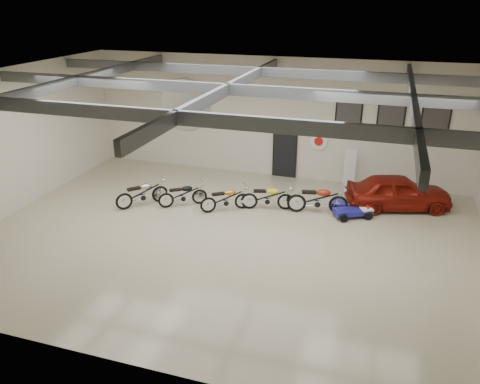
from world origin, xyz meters
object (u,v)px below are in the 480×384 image
(vintage_car, at_px, (398,192))
(go_kart, at_px, (357,209))
(motorcycle_yellow, at_px, (268,197))
(banner_stand, at_px, (350,168))
(motorcycle_black, at_px, (183,194))
(motorcycle_silver, at_px, (142,193))
(motorcycle_red, at_px, (318,199))
(motorcycle_gold, at_px, (225,198))

(vintage_car, bearing_deg, go_kart, 115.76)
(motorcycle_yellow, height_order, vintage_car, vintage_car)
(banner_stand, relative_size, motorcycle_black, 0.95)
(motorcycle_silver, distance_m, motorcycle_yellow, 4.62)
(vintage_car, bearing_deg, banner_stand, 35.28)
(banner_stand, xyz_separation_m, motorcycle_red, (-0.83, -2.81, -0.30))
(motorcycle_black, distance_m, vintage_car, 7.87)
(motorcycle_black, xyz_separation_m, motorcycle_red, (4.83, 0.88, 0.08))
(motorcycle_gold, xyz_separation_m, motorcycle_yellow, (1.41, 0.58, 0.02))
(banner_stand, height_order, vintage_car, banner_stand)
(motorcycle_silver, xyz_separation_m, motorcycle_red, (6.27, 1.31, 0.04))
(go_kart, bearing_deg, vintage_car, 13.55)
(motorcycle_yellow, bearing_deg, motorcycle_black, 177.42)
(motorcycle_gold, xyz_separation_m, vintage_car, (5.92, 2.11, 0.16))
(banner_stand, xyz_separation_m, motorcycle_silver, (-7.10, -4.12, -0.34))
(banner_stand, relative_size, vintage_car, 0.46)
(motorcycle_silver, relative_size, motorcycle_yellow, 1.04)
(motorcycle_red, bearing_deg, banner_stand, 61.57)
(motorcycle_silver, height_order, motorcycle_gold, motorcycle_silver)
(banner_stand, distance_m, motorcycle_silver, 8.21)
(go_kart, relative_size, vintage_car, 0.44)
(banner_stand, relative_size, motorcycle_yellow, 0.90)
(motorcycle_red, relative_size, go_kart, 1.30)
(motorcycle_yellow, relative_size, vintage_car, 0.51)
(motorcycle_black, relative_size, vintage_car, 0.48)
(motorcycle_silver, bearing_deg, motorcycle_red, -35.72)
(go_kart, bearing_deg, motorcycle_gold, 162.30)
(motorcycle_black, distance_m, motorcycle_yellow, 3.12)
(banner_stand, height_order, motorcycle_yellow, banner_stand)
(vintage_car, bearing_deg, motorcycle_silver, 89.82)
(motorcycle_gold, bearing_deg, banner_stand, 7.93)
(motorcycle_gold, distance_m, motorcycle_red, 3.29)
(motorcycle_gold, relative_size, motorcycle_yellow, 0.97)
(motorcycle_black, relative_size, go_kart, 1.10)
(motorcycle_silver, height_order, vintage_car, vintage_car)
(vintage_car, bearing_deg, motorcycle_black, 89.69)
(motorcycle_silver, height_order, motorcycle_red, motorcycle_red)
(go_kart, height_order, vintage_car, vintage_car)
(motorcycle_gold, bearing_deg, go_kart, -23.03)
(motorcycle_silver, distance_m, motorcycle_red, 6.40)
(banner_stand, distance_m, motorcycle_yellow, 4.02)
(motorcycle_silver, xyz_separation_m, motorcycle_black, (1.43, 0.44, -0.05))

